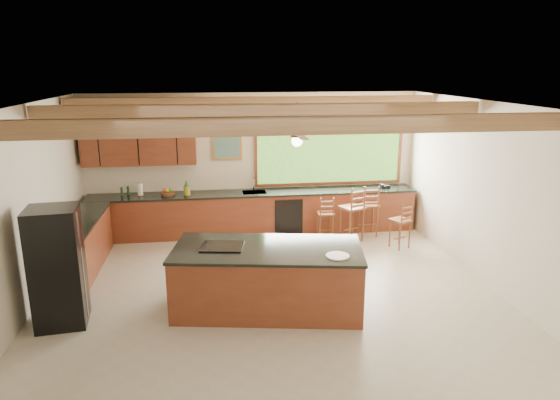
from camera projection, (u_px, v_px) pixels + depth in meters
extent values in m
plane|color=#BCB29C|center=(271.00, 290.00, 8.15)|extent=(7.20, 7.20, 0.00)
cube|color=beige|center=(253.00, 163.00, 10.87)|extent=(7.20, 0.04, 3.00)
cube|color=beige|center=(312.00, 292.00, 4.65)|extent=(7.20, 0.04, 3.00)
cube|color=beige|center=(26.00, 210.00, 7.28)|extent=(0.04, 6.50, 3.00)
cube|color=beige|center=(486.00, 194.00, 8.24)|extent=(0.04, 6.50, 3.00)
cube|color=tan|center=(270.00, 104.00, 7.37)|extent=(7.20, 6.50, 0.04)
cube|color=#A18050|center=(286.00, 126.00, 5.88)|extent=(7.10, 0.15, 0.22)
cube|color=#A18050|center=(266.00, 110.00, 7.89)|extent=(7.10, 0.15, 0.22)
cube|color=#A18050|center=(256.00, 102.00, 9.61)|extent=(7.10, 0.15, 0.22)
cube|color=brown|center=(139.00, 148.00, 10.27)|extent=(2.30, 0.35, 0.70)
cube|color=white|center=(137.00, 119.00, 10.05)|extent=(2.60, 0.50, 0.48)
cylinder|color=#FFEABF|center=(102.00, 131.00, 10.02)|extent=(0.10, 0.10, 0.01)
cylinder|color=#FFEABF|center=(173.00, 130.00, 10.20)|extent=(0.10, 0.10, 0.01)
cube|color=#78AF3E|center=(329.00, 153.00, 11.02)|extent=(3.20, 0.04, 1.30)
cube|color=#BA8239|center=(227.00, 147.00, 10.68)|extent=(0.64, 0.03, 0.54)
cube|color=#417660|center=(227.00, 148.00, 10.66)|extent=(0.54, 0.01, 0.44)
cube|color=brown|center=(255.00, 214.00, 10.82)|extent=(7.00, 0.65, 0.88)
cube|color=black|center=(254.00, 193.00, 10.70)|extent=(7.04, 0.69, 0.04)
cube|color=brown|center=(80.00, 246.00, 8.90)|extent=(0.65, 2.35, 0.88)
cube|color=black|center=(78.00, 221.00, 8.78)|extent=(0.69, 2.39, 0.04)
cube|color=black|center=(289.00, 218.00, 10.60)|extent=(0.60, 0.02, 0.78)
cube|color=silver|center=(254.00, 193.00, 10.70)|extent=(0.50, 0.38, 0.03)
cylinder|color=silver|center=(253.00, 183.00, 10.85)|extent=(0.03, 0.03, 0.30)
cylinder|color=silver|center=(254.00, 178.00, 10.72)|extent=(0.03, 0.20, 0.03)
cylinder|color=white|center=(140.00, 189.00, 10.37)|extent=(0.11, 0.11, 0.27)
cylinder|color=#1B431D|center=(122.00, 191.00, 10.38)|extent=(0.05, 0.05, 0.18)
cylinder|color=#1B431D|center=(128.00, 190.00, 10.48)|extent=(0.05, 0.05, 0.18)
cube|color=black|center=(384.00, 186.00, 11.04)|extent=(0.23, 0.20, 0.09)
cube|color=brown|center=(268.00, 279.00, 7.44)|extent=(2.90, 1.71, 0.92)
cube|color=black|center=(268.00, 249.00, 7.32)|extent=(2.95, 1.76, 0.04)
cube|color=black|center=(222.00, 246.00, 7.33)|extent=(0.68, 0.58, 0.02)
cylinder|color=white|center=(338.00, 256.00, 6.97)|extent=(0.34, 0.34, 0.02)
cube|color=black|center=(57.00, 267.00, 6.89)|extent=(0.73, 0.71, 1.70)
cube|color=silver|center=(82.00, 266.00, 6.93)|extent=(0.02, 0.05, 1.56)
cube|color=brown|center=(325.00, 213.00, 10.39)|extent=(0.35, 0.35, 0.04)
cylinder|color=brown|center=(320.00, 229.00, 10.32)|extent=(0.03, 0.03, 0.55)
cylinder|color=brown|center=(333.00, 228.00, 10.35)|extent=(0.03, 0.03, 0.55)
cylinder|color=brown|center=(318.00, 225.00, 10.57)|extent=(0.03, 0.03, 0.55)
cylinder|color=brown|center=(330.00, 224.00, 10.61)|extent=(0.03, 0.03, 0.55)
cube|color=brown|center=(368.00, 205.00, 10.62)|extent=(0.41, 0.41, 0.04)
cylinder|color=brown|center=(363.00, 223.00, 10.54)|extent=(0.04, 0.04, 0.66)
cylinder|color=brown|center=(377.00, 222.00, 10.58)|extent=(0.04, 0.04, 0.66)
cylinder|color=brown|center=(358.00, 219.00, 10.84)|extent=(0.04, 0.04, 0.66)
cylinder|color=brown|center=(372.00, 218.00, 10.88)|extent=(0.04, 0.04, 0.66)
cube|color=brown|center=(352.00, 208.00, 10.29)|extent=(0.55, 0.55, 0.04)
cylinder|color=brown|center=(346.00, 227.00, 10.21)|extent=(0.04, 0.04, 0.69)
cylinder|color=brown|center=(361.00, 227.00, 10.25)|extent=(0.04, 0.04, 0.69)
cylinder|color=brown|center=(342.00, 222.00, 10.52)|extent=(0.04, 0.04, 0.69)
cylinder|color=brown|center=(357.00, 222.00, 10.57)|extent=(0.04, 0.04, 0.69)
cube|color=brown|center=(401.00, 220.00, 9.91)|extent=(0.45, 0.45, 0.04)
cylinder|color=brown|center=(396.00, 237.00, 9.84)|extent=(0.03, 0.03, 0.56)
cylinder|color=brown|center=(409.00, 236.00, 9.87)|extent=(0.03, 0.03, 0.56)
cylinder|color=brown|center=(391.00, 232.00, 10.09)|extent=(0.03, 0.03, 0.56)
cylinder|color=brown|center=(404.00, 232.00, 10.13)|extent=(0.03, 0.03, 0.56)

